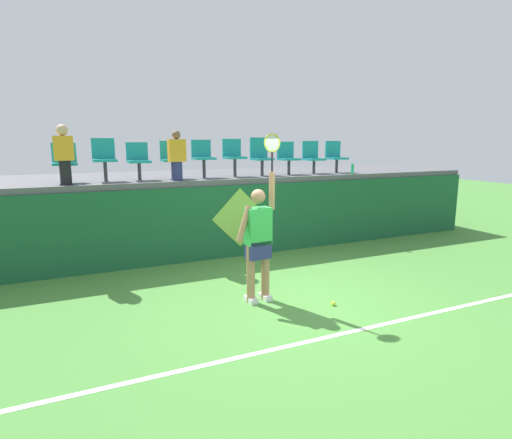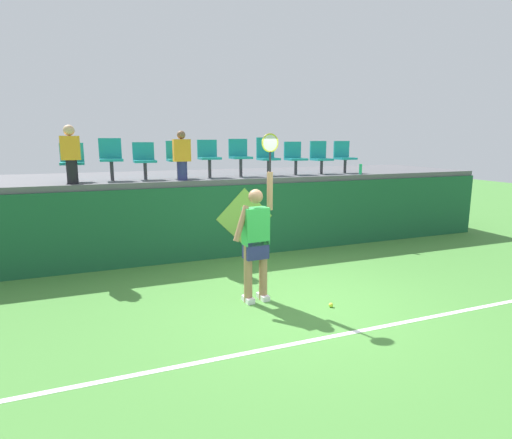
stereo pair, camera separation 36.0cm
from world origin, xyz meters
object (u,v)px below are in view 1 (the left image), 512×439
(stadium_chair_5, at_px, (234,155))
(stadium_chair_8, at_px, (312,156))
(tennis_ball, at_px, (333,303))
(stadium_chair_6, at_px, (261,155))
(stadium_chair_1, at_px, (104,157))
(spectator_0, at_px, (177,155))
(stadium_chair_4, at_px, (203,156))
(stadium_chair_7, at_px, (288,156))
(stadium_chair_9, at_px, (335,155))
(spectator_1, at_px, (64,154))
(stadium_chair_0, at_px, (65,161))
(stadium_chair_2, at_px, (138,159))
(stadium_chair_3, at_px, (172,157))
(tennis_player, at_px, (258,239))
(water_bottle, at_px, (352,169))

(stadium_chair_5, distance_m, stadium_chair_8, 2.08)
(tennis_ball, relative_size, stadium_chair_6, 0.08)
(stadium_chair_1, xyz_separation_m, spectator_0, (1.35, -0.46, 0.03))
(stadium_chair_4, distance_m, stadium_chair_8, 2.81)
(stadium_chair_7, bearing_deg, stadium_chair_1, 179.98)
(stadium_chair_9, xyz_separation_m, spectator_1, (-6.23, -0.45, 0.14))
(stadium_chair_0, xyz_separation_m, spectator_1, (-0.00, -0.44, 0.15))
(stadium_chair_1, height_order, stadium_chair_4, stadium_chair_1)
(stadium_chair_1, distance_m, stadium_chair_2, 0.66)
(stadium_chair_9, height_order, spectator_1, spectator_1)
(stadium_chair_2, height_order, stadium_chair_8, stadium_chair_8)
(stadium_chair_3, bearing_deg, stadium_chair_7, 0.03)
(stadium_chair_1, distance_m, stadium_chair_3, 1.35)
(stadium_chair_3, relative_size, stadium_chair_9, 1.01)
(stadium_chair_8, bearing_deg, tennis_player, -132.44)
(stadium_chair_2, relative_size, stadium_chair_5, 0.92)
(tennis_player, height_order, stadium_chair_3, tennis_player)
(stadium_chair_4, bearing_deg, stadium_chair_9, 0.08)
(tennis_player, bearing_deg, spectator_0, 100.86)
(stadium_chair_1, relative_size, spectator_1, 0.78)
(spectator_0, bearing_deg, stadium_chair_3, 90.00)
(stadium_chair_5, height_order, stadium_chair_9, stadium_chair_5)
(stadium_chair_4, relative_size, spectator_1, 0.75)
(stadium_chair_9, relative_size, spectator_1, 0.72)
(water_bottle, height_order, stadium_chair_9, stadium_chair_9)
(stadium_chair_3, height_order, stadium_chair_7, stadium_chair_3)
(stadium_chair_3, xyz_separation_m, stadium_chair_8, (3.49, 0.01, -0.03))
(stadium_chair_4, distance_m, stadium_chair_7, 2.11)
(stadium_chair_6, distance_m, spectator_0, 2.14)
(stadium_chair_5, bearing_deg, water_bottle, -11.58)
(stadium_chair_5, xyz_separation_m, spectator_1, (-3.48, -0.44, 0.09))
(spectator_0, bearing_deg, water_bottle, -1.71)
(water_bottle, bearing_deg, stadium_chair_4, 170.74)
(stadium_chair_1, distance_m, stadium_chair_6, 3.43)
(stadium_chair_6, height_order, stadium_chair_9, stadium_chair_6)
(stadium_chair_3, xyz_separation_m, stadium_chair_9, (4.16, 0.00, -0.02))
(stadium_chair_5, height_order, spectator_0, spectator_0)
(water_bottle, relative_size, stadium_chair_5, 0.30)
(stadium_chair_2, relative_size, stadium_chair_9, 0.97)
(stadium_chair_6, bearing_deg, stadium_chair_7, -0.68)
(tennis_player, bearing_deg, water_bottle, 35.36)
(stadium_chair_3, relative_size, spectator_1, 0.73)
(tennis_player, bearing_deg, tennis_ball, -34.73)
(stadium_chair_3, distance_m, stadium_chair_6, 2.08)
(stadium_chair_3, relative_size, stadium_chair_5, 0.95)
(spectator_0, bearing_deg, stadium_chair_0, 167.59)
(stadium_chair_0, xyz_separation_m, stadium_chair_6, (4.16, 0.01, 0.05))
(spectator_1, bearing_deg, water_bottle, -1.28)
(tennis_player, distance_m, stadium_chair_3, 3.46)
(water_bottle, bearing_deg, stadium_chair_7, 158.30)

